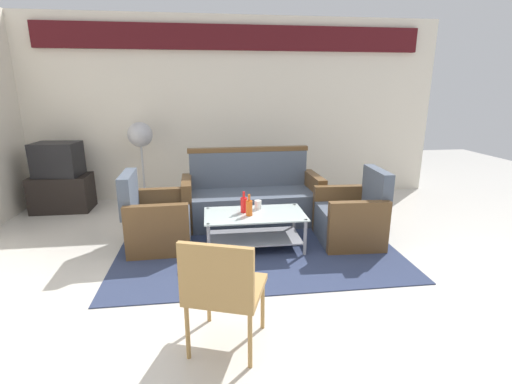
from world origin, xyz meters
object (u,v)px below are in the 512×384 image
Objects in this scene: bottle_red at (244,204)px; pedestal_fan at (141,140)px; bottle_orange at (249,208)px; coffee_table at (255,225)px; cup at (258,205)px; tv_stand at (62,193)px; armchair_left at (157,222)px; television at (58,159)px; wicker_chair at (222,286)px; armchair_right at (351,218)px; couch at (252,199)px.

bottle_red is 0.19× the size of pedestal_fan.
coffee_table is at bearing 39.13° from bottle_orange.
cup is 0.12× the size of tv_stand.
television is at bearing -136.34° from armchair_left.
wicker_chair is at bearing -56.88° from tv_stand.
bottle_red is at bearing -33.33° from tv_stand.
bottle_orange is (-1.20, -0.10, 0.21)m from armchair_right.
coffee_table is at bearing 95.11° from wicker_chair.
bottle_orange is 2.36× the size of cup.
armchair_left is at bearing 128.96° from wicker_chair.
bottle_red is at bearing 151.67° from television.
cup is (1.14, -0.04, 0.17)m from armchair_left.
couch reaches higher than wicker_chair.
pedestal_fan is at bearing 2.46° from tv_stand.
pedestal_fan reaches higher than armchair_left.
couch is at bearing 77.35° from bottle_red.
armchair_right is 1.10m from cup.
armchair_right is 2.32m from wicker_chair.
bottle_red is (-0.11, 0.06, 0.23)m from coffee_table.
couch is 2.14× the size of armchair_left.
tv_stand is (-2.62, 1.72, -0.01)m from coffee_table.
couch is 2.86× the size of television.
cup is (0.12, 0.21, -0.04)m from bottle_orange.
tv_stand is at bearing 68.55° from armchair_right.
couch is 7.71× the size of bottle_orange.
armchair_right is at bearing 66.93° from wicker_chair.
couch is 1.33m from armchair_left.
wicker_chair is at bearing -100.18° from bottle_red.
coffee_table is 0.25m from cup.
pedestal_fan reaches higher than coffee_table.
pedestal_fan is at bearing 128.36° from bottle_red.
armchair_right is 1.23m from bottle_orange.
coffee_table is 1.73m from wicker_chair.
couch is 1.90m from pedestal_fan.
couch reaches higher than coffee_table.
armchair_left is (-1.15, -0.66, -0.03)m from couch.
bottle_orange is at bearing -34.67° from tv_stand.
armchair_right is 1.34× the size of television.
tv_stand is (-1.54, 1.51, -0.03)m from armchair_left.
armchair_right is 4.11m from tv_stand.
tv_stand is at bearing 145.33° from bottle_orange.
pedestal_fan is at bearing 126.18° from wicker_chair.
armchair_left is at bearing 177.79° from cup.
armchair_right is 8.50× the size of cup.
pedestal_fan is (1.16, 0.05, 0.75)m from tv_stand.
armchair_left is 1.01m from bottle_red.
armchair_right is 1.06× the size of tv_stand.
wicker_chair reaches higher than cup.
coffee_table is at bearing -33.19° from tv_stand.
television is (-1.54, 1.52, 0.47)m from armchair_left.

